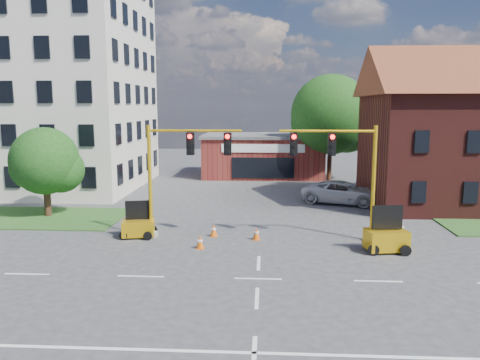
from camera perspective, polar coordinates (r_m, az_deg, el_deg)
The scene contains 15 objects.
ground at distance 20.12m, azimuth 2.20°, elevation -11.94°, with size 120.00×120.00×0.00m, color #3C3B3E.
lane_markings at distance 17.35m, azimuth 2.01°, elevation -15.47°, with size 60.00×36.00×0.01m, color white, non-canonical shape.
office_block at distance 45.58m, azimuth -23.81°, elevation 12.17°, with size 18.40×15.40×20.60m.
brick_shop at distance 49.03m, azimuth 2.84°, elevation 3.09°, with size 12.40×8.40×4.30m.
tree_large at distance 46.35m, azimuth 11.48°, elevation 7.50°, with size 8.08×7.69×10.25m.
tree_nw_front at distance 32.77m, azimuth -22.27°, elevation 1.90°, with size 4.58×4.37×5.87m.
signal_mast_west at distance 25.43m, azimuth -7.37°, elevation 1.53°, with size 5.30×0.60×6.20m.
signal_mast_east at distance 25.33m, azimuth 12.40°, elevation 1.37°, with size 5.30×0.60×6.20m.
trailer_west at distance 26.60m, azimuth -12.29°, elevation -5.53°, with size 1.91×1.45×1.96m.
trailer_east at distance 24.58m, azimuth 17.40°, elevation -6.74°, with size 2.15×1.60×2.24m.
cone_a at distance 24.08m, azimuth -4.89°, elevation -7.57°, with size 0.40×0.40×0.70m.
cone_b at distance 26.23m, azimuth -3.22°, elevation -6.16°, with size 0.40×0.40×0.70m.
cone_c at distance 25.54m, azimuth 2.03°, elevation -6.57°, with size 0.40×0.40×0.70m.
cone_d at distance 28.12m, azimuth 19.09°, elevation -5.61°, with size 0.40×0.40×0.70m.
pickup_white at distance 35.68m, azimuth 12.43°, elevation -1.49°, with size 2.77×6.00×1.67m, color silver.
Camera 1 is at (0.30, -18.79, 7.18)m, focal length 35.00 mm.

